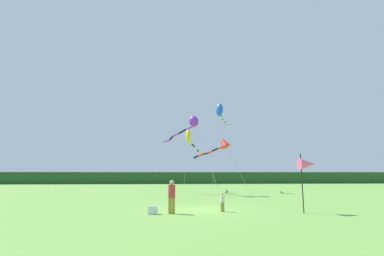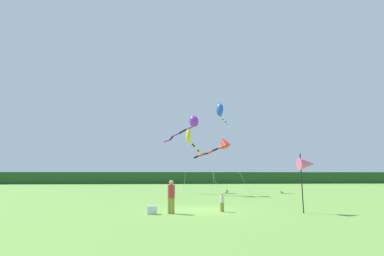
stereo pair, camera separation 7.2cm
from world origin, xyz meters
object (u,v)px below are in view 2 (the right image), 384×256
object	(u,v)px
banner_flag_pole	(307,164)
kite_purple	(191,123)
cooler_box	(152,210)
kite_blue	(220,111)
kite_yellow	(190,138)
person_child	(222,201)
kite_red	(222,143)
person_adult	(171,195)

from	to	relation	value
banner_flag_pole	kite_purple	world-z (taller)	kite_purple
banner_flag_pole	kite_purple	size ratio (longest dim) A/B	0.39
cooler_box	kite_blue	size ratio (longest dim) A/B	0.05
kite_purple	kite_yellow	size ratio (longest dim) A/B	0.97
person_child	banner_flag_pole	bearing A→B (deg)	-10.88
cooler_box	kite_yellow	world-z (taller)	kite_yellow
cooler_box	person_child	bearing A→B (deg)	10.93
person_child	banner_flag_pole	world-z (taller)	banner_flag_pole
kite_red	banner_flag_pole	bearing A→B (deg)	-79.35
person_adult	cooler_box	xyz separation A→B (m)	(-1.00, -0.12, -0.78)
kite_yellow	kite_purple	bearing A→B (deg)	-92.06
banner_flag_pole	kite_red	distance (m)	13.75
person_child	kite_blue	size ratio (longest dim) A/B	0.10
cooler_box	kite_yellow	distance (m)	20.20
kite_red	kite_purple	size ratio (longest dim) A/B	0.73
person_child	kite_red	xyz separation A→B (m)	(2.20, 12.37, 4.65)
banner_flag_pole	kite_red	world-z (taller)	kite_red
person_adult	person_child	size ratio (longest dim) A/B	1.67
banner_flag_pole	kite_blue	bearing A→B (deg)	94.78
cooler_box	kite_blue	xyz separation A→B (m)	(7.03, 18.78, 9.72)
kite_red	kite_yellow	size ratio (longest dim) A/B	0.71
person_child	cooler_box	world-z (taller)	person_child
kite_purple	banner_flag_pole	bearing A→B (deg)	-68.36
person_adult	person_child	bearing A→B (deg)	12.40
person_child	kite_red	bearing A→B (deg)	79.90
cooler_box	kite_yellow	bearing A→B (deg)	80.44
person_adult	kite_blue	distance (m)	21.55
kite_purple	kite_yellow	xyz separation A→B (m)	(0.18, 4.98, -1.01)
person_child	kite_yellow	xyz separation A→B (m)	(-0.72, 18.19, 5.87)
person_child	kite_yellow	world-z (taller)	kite_yellow
cooler_box	kite_blue	bearing A→B (deg)	69.49
person_adult	kite_purple	bearing A→B (deg)	81.74
banner_flag_pole	kite_purple	xyz separation A→B (m)	(-5.60, 14.11, 4.82)
cooler_box	kite_yellow	size ratio (longest dim) A/B	0.06
kite_purple	kite_blue	bearing A→B (deg)	50.22
person_child	kite_blue	xyz separation A→B (m)	(3.12, 18.03, 9.34)
person_child	kite_red	distance (m)	13.40
person_child	banner_flag_pole	size ratio (longest dim) A/B	0.33
person_child	cooler_box	distance (m)	4.00
kite_blue	kite_purple	bearing A→B (deg)	-129.78
cooler_box	banner_flag_pole	xyz separation A→B (m)	(8.61, -0.15, 2.44)
kite_purple	kite_blue	size ratio (longest dim) A/B	0.76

